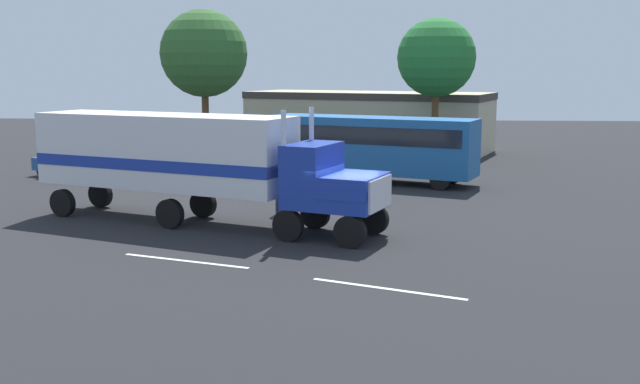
% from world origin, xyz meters
% --- Properties ---
extents(ground_plane, '(120.00, 120.00, 0.00)m').
position_xyz_m(ground_plane, '(0.00, 0.00, 0.00)').
color(ground_plane, '#232326').
extents(lane_stripe_near, '(4.22, 1.55, 0.01)m').
position_xyz_m(lane_stripe_near, '(-4.75, -3.50, 0.01)').
color(lane_stripe_near, silver).
rests_on(lane_stripe_near, ground_plane).
extents(lane_stripe_mid, '(4.14, 1.80, 0.01)m').
position_xyz_m(lane_stripe_mid, '(1.40, -6.00, 0.01)').
color(lane_stripe_mid, silver).
rests_on(lane_stripe_mid, ground_plane).
extents(semi_truck, '(14.08, 7.51, 4.50)m').
position_xyz_m(semi_truck, '(-5.96, 2.09, 2.52)').
color(semi_truck, '#193399').
rests_on(semi_truck, ground_plane).
extents(person_bystander, '(0.44, 0.47, 1.63)m').
position_xyz_m(person_bystander, '(-2.69, 3.92, 0.89)').
color(person_bystander, '#2D3347').
rests_on(person_bystander, ground_plane).
extents(parked_bus, '(11.15, 6.48, 3.40)m').
position_xyz_m(parked_bus, '(1.10, 12.95, 2.07)').
color(parked_bus, '#1E5999').
rests_on(parked_bus, ground_plane).
extents(parked_car, '(4.73, 3.64, 1.57)m').
position_xyz_m(parked_car, '(-15.39, 13.60, 0.81)').
color(parked_car, '#234C8C').
rests_on(parked_car, ground_plane).
extents(tree_left, '(5.45, 5.45, 9.56)m').
position_xyz_m(tree_left, '(-9.31, 20.46, 6.81)').
color(tree_left, brown).
rests_on(tree_left, ground_plane).
extents(tree_center, '(4.95, 4.95, 9.06)m').
position_xyz_m(tree_center, '(5.24, 21.68, 6.55)').
color(tree_center, brown).
rests_on(tree_center, ground_plane).
extents(building_backdrop, '(18.67, 12.06, 4.22)m').
position_xyz_m(building_backdrop, '(0.98, 28.34, 2.31)').
color(building_backdrop, '#B7AD8C').
rests_on(building_backdrop, ground_plane).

